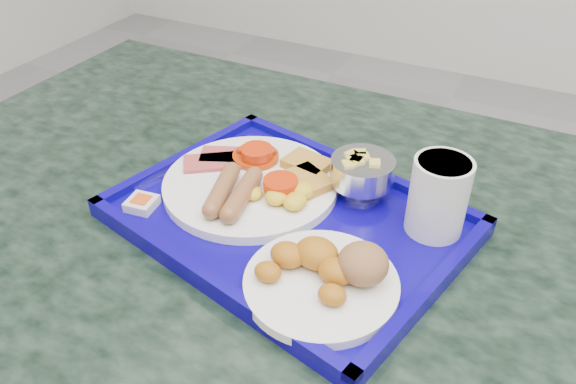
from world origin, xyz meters
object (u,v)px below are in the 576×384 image
Objects in this scene: table at (291,328)px; main_plate at (255,182)px; tray at (288,219)px; fruit_bowl at (362,171)px; bread_plate at (327,274)px; juice_cup at (439,194)px.

main_plate reaches higher than table.
tray is 2.04× the size of main_plate.
fruit_bowl is at bearing 21.64° from main_plate.
table is 15.02× the size of fruit_bowl.
bread_plate is 0.18m from juice_cup.
fruit_bowl is at bearing 98.77° from bread_plate.
main_plate is 1.39× the size of bread_plate.
juice_cup reaches higher than fruit_bowl.
fruit_bowl reaches higher than table.
tray is 5.77× the size of fruit_bowl.
main_plate is 0.26m from juice_cup.
juice_cup is (0.25, 0.03, 0.04)m from main_plate.
juice_cup reaches higher than bread_plate.
fruit_bowl reaches higher than main_plate.
table is 0.22m from tray.
bread_plate is 0.19m from fruit_bowl.
bread_plate is (0.10, -0.10, 0.02)m from tray.
table is 0.25m from main_plate.
main_plate is at bearing 142.03° from bread_plate.
table is at bearing -126.98° from fruit_bowl.
bread_plate is (0.09, -0.10, 0.25)m from table.
tray is at bearing -161.19° from juice_cup.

